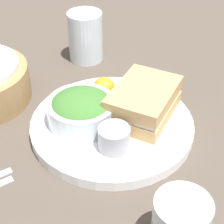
{
  "coord_description": "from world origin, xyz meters",
  "views": [
    {
      "loc": [
        -0.37,
        -0.35,
        0.44
      ],
      "look_at": [
        0.0,
        0.0,
        0.04
      ],
      "focal_mm": 60.0,
      "sensor_mm": 36.0,
      "label": 1
    }
  ],
  "objects_px": {
    "salad_bowl": "(81,109)",
    "dressing_cup": "(114,138)",
    "plate": "(112,125)",
    "sandwich": "(144,102)",
    "drink_glass": "(85,37)"
  },
  "relations": [
    {
      "from": "salad_bowl",
      "to": "dressing_cup",
      "type": "bearing_deg",
      "value": -97.45
    },
    {
      "from": "plate",
      "to": "sandwich",
      "type": "xyz_separation_m",
      "value": [
        0.05,
        -0.03,
        0.04
      ]
    },
    {
      "from": "salad_bowl",
      "to": "dressing_cup",
      "type": "height_order",
      "value": "salad_bowl"
    },
    {
      "from": "sandwich",
      "to": "dressing_cup",
      "type": "bearing_deg",
      "value": -167.58
    },
    {
      "from": "sandwich",
      "to": "drink_glass",
      "type": "distance_m",
      "value": 0.26
    },
    {
      "from": "plate",
      "to": "drink_glass",
      "type": "xyz_separation_m",
      "value": [
        0.15,
        0.22,
        0.05
      ]
    },
    {
      "from": "plate",
      "to": "drink_glass",
      "type": "bearing_deg",
      "value": 56.59
    },
    {
      "from": "salad_bowl",
      "to": "dressing_cup",
      "type": "relative_size",
      "value": 2.3
    },
    {
      "from": "dressing_cup",
      "to": "sandwich",
      "type": "bearing_deg",
      "value": 12.42
    },
    {
      "from": "plate",
      "to": "dressing_cup",
      "type": "bearing_deg",
      "value": -133.88
    },
    {
      "from": "dressing_cup",
      "to": "drink_glass",
      "type": "xyz_separation_m",
      "value": [
        0.19,
        0.27,
        0.02
      ]
    },
    {
      "from": "plate",
      "to": "dressing_cup",
      "type": "relative_size",
      "value": 5.54
    },
    {
      "from": "sandwich",
      "to": "salad_bowl",
      "type": "relative_size",
      "value": 1.33
    },
    {
      "from": "plate",
      "to": "sandwich",
      "type": "relative_size",
      "value": 1.82
    },
    {
      "from": "sandwich",
      "to": "salad_bowl",
      "type": "xyz_separation_m",
      "value": [
        -0.09,
        0.07,
        -0.0
      ]
    }
  ]
}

